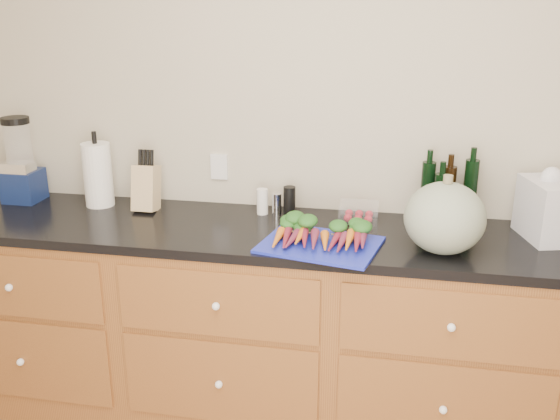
% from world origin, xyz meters
% --- Properties ---
extents(wall_back, '(4.10, 0.05, 2.60)m').
position_xyz_m(wall_back, '(0.00, 1.62, 1.30)').
color(wall_back, '#B9B09A').
rests_on(wall_back, ground).
extents(cabinets, '(3.60, 0.64, 0.90)m').
position_xyz_m(cabinets, '(0.00, 1.30, 0.45)').
color(cabinets, brown).
rests_on(cabinets, ground).
extents(countertop, '(3.64, 0.62, 0.04)m').
position_xyz_m(countertop, '(0.00, 1.30, 0.92)').
color(countertop, black).
rests_on(countertop, cabinets).
extents(cutting_board, '(0.51, 0.42, 0.01)m').
position_xyz_m(cutting_board, '(-0.06, 1.14, 0.95)').
color(cutting_board, '#1925AC').
rests_on(cutting_board, countertop).
extents(carrots, '(0.37, 0.28, 0.05)m').
position_xyz_m(carrots, '(-0.06, 1.18, 0.97)').
color(carrots, orange).
rests_on(carrots, cutting_board).
extents(squash, '(0.31, 0.31, 0.28)m').
position_xyz_m(squash, '(0.41, 1.17, 1.08)').
color(squash, slate).
rests_on(squash, countertop).
extents(blender_appliance, '(0.16, 0.16, 0.41)m').
position_xyz_m(blender_appliance, '(-1.54, 1.46, 1.12)').
color(blender_appliance, '#101E4C').
rests_on(blender_appliance, countertop).
extents(paper_towel, '(0.13, 0.13, 0.30)m').
position_xyz_m(paper_towel, '(-1.15, 1.46, 1.09)').
color(paper_towel, white).
rests_on(paper_towel, countertop).
extents(knife_block, '(0.10, 0.10, 0.21)m').
position_xyz_m(knife_block, '(-0.91, 1.44, 1.04)').
color(knife_block, tan).
rests_on(knife_block, countertop).
extents(grinder_salt, '(0.05, 0.05, 0.12)m').
position_xyz_m(grinder_salt, '(-0.37, 1.48, 1.00)').
color(grinder_salt, silver).
rests_on(grinder_salt, countertop).
extents(grinder_pepper, '(0.05, 0.05, 0.13)m').
position_xyz_m(grinder_pepper, '(-0.24, 1.48, 1.01)').
color(grinder_pepper, black).
rests_on(grinder_pepper, countertop).
extents(canister_chrome, '(0.04, 0.04, 0.10)m').
position_xyz_m(canister_chrome, '(-0.30, 1.48, 0.99)').
color(canister_chrome, silver).
rests_on(canister_chrome, countertop).
extents(tomato_box, '(0.17, 0.13, 0.08)m').
position_xyz_m(tomato_box, '(0.07, 1.47, 0.98)').
color(tomato_box, white).
rests_on(tomato_box, countertop).
extents(bottles, '(0.24, 0.12, 0.28)m').
position_xyz_m(bottles, '(0.44, 1.51, 1.07)').
color(bottles, black).
rests_on(bottles, countertop).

